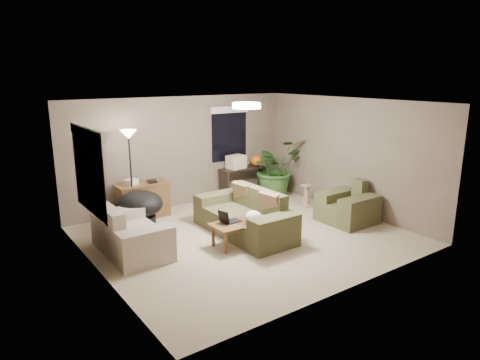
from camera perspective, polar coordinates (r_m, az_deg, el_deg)
room_shell at (r=7.80m, az=0.85°, el=1.14°), size 5.50×5.50×5.50m
main_sofa at (r=8.20m, az=0.72°, el=-5.17°), size 0.95×2.20×0.85m
throw_pillows at (r=8.24m, az=2.17°, el=-2.49°), size 0.28×1.37×0.47m
loveseat at (r=7.57m, az=-14.50°, el=-7.28°), size 0.90×1.60×0.85m
armchair at (r=9.10m, az=14.15°, el=-3.62°), size 0.95×1.00×0.85m
coffee_table at (r=7.65m, az=-0.14°, el=-6.09°), size 1.00×0.55×0.42m
laptop at (r=7.60m, az=-1.62°, el=-5.27°), size 0.39×0.25×0.24m
plastic_bag at (r=7.59m, az=1.75°, el=-4.91°), size 0.38×0.36×0.21m
desk at (r=9.31m, az=-12.77°, el=-2.63°), size 1.10×0.50×0.75m
desk_papers at (r=9.13m, az=-13.78°, el=-0.25°), size 0.71×0.32×0.12m
console_table at (r=10.60m, az=0.60°, el=0.08°), size 1.30×0.40×0.75m
pumpkin at (r=10.71m, az=2.13°, el=2.60°), size 0.35×0.35×0.25m
cardboard_box at (r=10.36m, az=-0.51°, el=2.43°), size 0.46×0.37×0.32m
papasan_chair at (r=8.49m, az=-13.23°, el=-3.66°), size 1.03×1.03×0.80m
floor_lamp at (r=8.80m, az=-14.55°, el=4.47°), size 0.32×0.32×1.91m
ceiling_fixture at (r=7.63m, az=0.88°, el=9.89°), size 0.50×0.50×0.10m
houseplant at (r=10.64m, az=4.68°, el=0.79°), size 1.30×1.45×1.13m
cat_scratching_post at (r=10.03m, az=8.85°, el=-2.22°), size 0.32×0.32×0.50m
window_left at (r=6.78m, az=-19.69°, el=2.96°), size 0.05×1.56×1.33m
window_back at (r=10.45m, az=-1.42°, el=7.40°), size 1.06×0.05×1.33m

